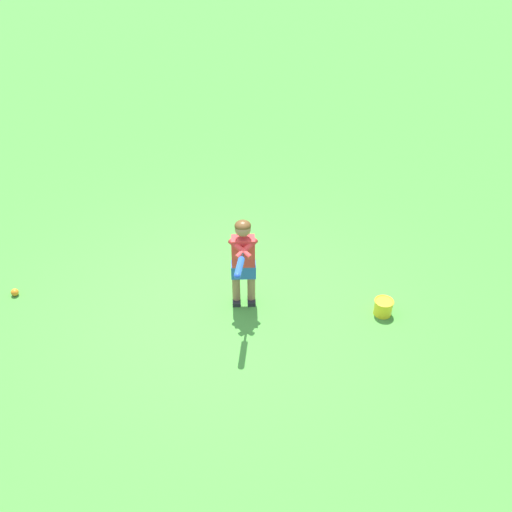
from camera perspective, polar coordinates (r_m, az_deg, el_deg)
name	(u,v)px	position (r m, az deg, el deg)	size (l,w,h in m)	color
ground_plane	(215,310)	(6.40, -4.10, -5.48)	(40.00, 40.00, 0.00)	#479338
child_batter	(243,257)	(6.07, -1.31, -0.13)	(0.44, 0.75, 1.08)	#232328
play_ball_behind_batter	(15,292)	(7.12, -23.07, -3.38)	(0.09, 0.09, 0.09)	orange
toy_bucket	(383,307)	(6.43, 12.67, -5.01)	(0.22, 0.22, 0.19)	yellow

